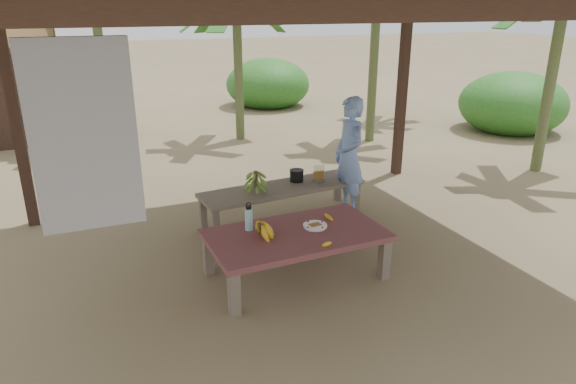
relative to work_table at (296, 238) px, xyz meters
name	(u,v)px	position (x,y,z in m)	size (l,w,h in m)	color
ground	(301,261)	(0.19, 0.27, -0.43)	(80.00, 80.00, 0.00)	brown
work_table	(296,238)	(0.00, 0.00, 0.00)	(1.83, 1.05, 0.50)	brown
bench	(282,191)	(0.46, 1.50, -0.04)	(2.25, 0.81, 0.45)	brown
ripe_banana_bunch	(259,230)	(-0.39, 0.03, 0.15)	(0.28, 0.24, 0.17)	yellow
plate	(315,226)	(0.24, 0.04, 0.08)	(0.25, 0.25, 0.04)	white
loose_banana_front	(327,244)	(0.15, -0.41, 0.09)	(0.04, 0.15, 0.04)	yellow
loose_banana_side	(329,217)	(0.47, 0.19, 0.09)	(0.04, 0.15, 0.04)	yellow
water_flask	(249,218)	(-0.42, 0.25, 0.19)	(0.08, 0.08, 0.31)	#3BA2B8
green_banana_stalk	(256,181)	(0.08, 1.46, 0.16)	(0.25, 0.25, 0.29)	#598C2D
cooking_pot	(297,176)	(0.72, 1.62, 0.09)	(0.18, 0.18, 0.15)	black
skewer_rack	(319,173)	(0.99, 1.50, 0.14)	(0.18, 0.08, 0.24)	#A57F47
woman	(349,156)	(1.38, 1.38, 0.36)	(0.58, 0.38, 1.59)	#7697DE
banana_plant_n	(236,4)	(1.28, 5.88, 2.27)	(1.80, 1.80, 3.20)	#596638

